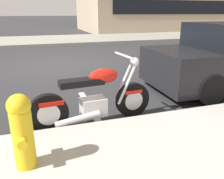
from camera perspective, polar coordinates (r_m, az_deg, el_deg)
The scene contains 5 objects.
ground_plane at distance 8.26m, azimuth -11.78°, elevation 6.07°, with size 260.00×260.00×0.00m, color #28282B.
sidewalk_far_curb at distance 20.11m, azimuth 22.31°, elevation 12.46°, with size 120.00×5.00×0.14m, color gray.
parking_stall_stripe at distance 4.26m, azimuth -4.91°, elevation -5.40°, with size 0.12×2.20×0.01m, color silver.
parked_motorcycle at distance 3.67m, azimuth -4.32°, elevation -2.40°, with size 2.02×0.62×1.10m.
fire_hydrant at distance 2.59m, azimuth -21.40°, elevation -9.22°, with size 0.24×0.36×0.83m.
Camera 1 is at (-0.86, -8.03, 1.73)m, focal length 36.90 mm.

